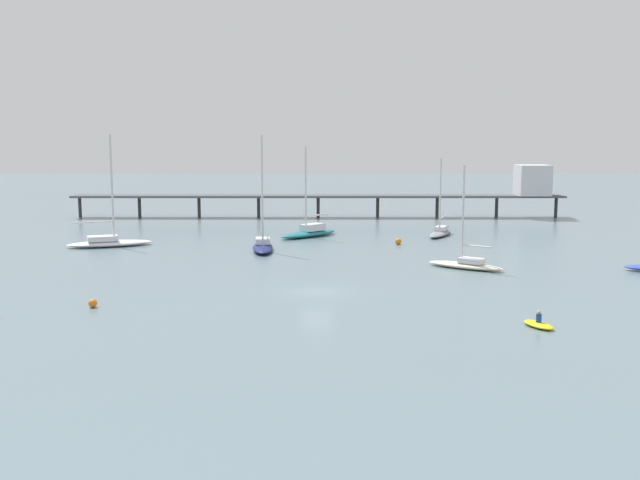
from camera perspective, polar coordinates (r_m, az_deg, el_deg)
ground_plane at (r=59.63m, az=-0.07°, el=-4.04°), size 400.00×400.00×0.00m
pier at (r=116.09m, az=9.09°, el=4.02°), size 76.76×4.86×8.20m
sailboat_navy at (r=81.24m, az=-4.26°, el=-0.34°), size 2.82×8.34×12.70m
sailboat_cream at (r=71.28m, az=11.52°, el=-1.75°), size 7.38×6.04×9.89m
sailboat_gray at (r=94.73m, az=9.56°, el=0.68°), size 4.93×8.11×9.86m
sailboat_teal at (r=92.51m, az=-0.63°, el=0.69°), size 8.25×8.32×11.35m
sailboat_white at (r=87.57m, az=-15.91°, el=-0.06°), size 9.96×5.97×12.79m
dinghy_yellow at (r=50.69m, az=16.85°, el=-6.30°), size 2.13×2.81×1.14m
mooring_buoy_mid at (r=86.18m, az=6.32°, el=-0.11°), size 0.75×0.75×0.75m
mooring_buoy_far at (r=56.62m, az=-17.06°, el=-4.71°), size 0.64×0.64×0.64m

